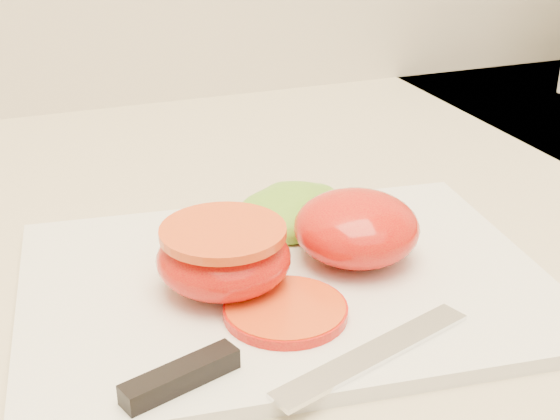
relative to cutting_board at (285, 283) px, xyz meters
name	(u,v)px	position (x,y,z in m)	size (l,w,h in m)	color
cutting_board	(285,283)	(0.00, 0.00, 0.00)	(0.35, 0.25, 0.01)	white
tomato_half_dome	(356,228)	(0.06, 0.01, 0.03)	(0.09, 0.09, 0.05)	red
tomato_half_cut	(224,255)	(-0.04, 0.00, 0.03)	(0.09, 0.09, 0.04)	red
tomato_slice_0	(285,310)	(-0.02, -0.04, 0.01)	(0.07, 0.07, 0.01)	orange
lettuce_leaf_0	(297,211)	(0.04, 0.07, 0.02)	(0.10, 0.07, 0.02)	#7DAF2E
knife	(260,367)	(-0.05, -0.09, 0.01)	(0.21, 0.06, 0.01)	silver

